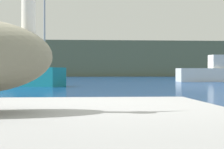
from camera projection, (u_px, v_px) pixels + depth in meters
The scene contains 3 objects.
hillside_backdrop at pixel (85, 60), 85.82m from camera, with size 140.00×16.27×7.58m, color #5B664C.
fishing_boat_teal at pixel (24, 73), 24.91m from camera, with size 5.76×4.03×5.59m.
fishing_boat_white at pixel (213, 72), 37.39m from camera, with size 6.84×2.22×4.51m.
Camera 1 is at (-0.22, -3.29, 0.92)m, focal length 60.63 mm.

